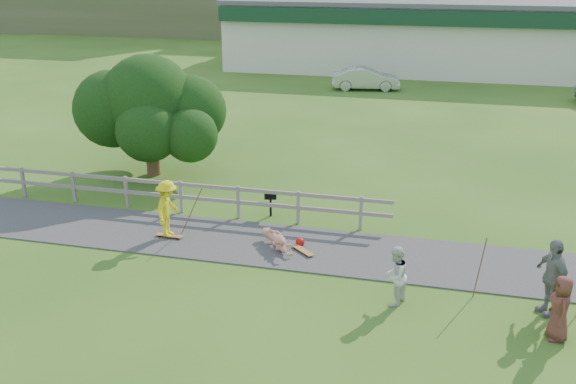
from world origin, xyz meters
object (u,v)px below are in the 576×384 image
at_px(spectator_b, 552,277).
at_px(bbq, 271,204).
at_px(skater_fallen, 277,240).
at_px(spectator_a, 395,276).
at_px(skater_rider, 168,212).
at_px(car_silver, 366,79).
at_px(spectator_c, 560,308).
at_px(tree, 150,127).

distance_m(spectator_b, bbq, 9.16).
distance_m(skater_fallen, spectator_b, 7.48).
bearing_deg(spectator_b, spectator_a, -109.75).
bearing_deg(spectator_b, skater_rider, -126.70).
bearing_deg(bbq, spectator_b, -40.08).
bearing_deg(car_silver, skater_fallen, 171.66).
relative_size(spectator_c, tree, 0.27).
bearing_deg(tree, car_silver, 73.03).
bearing_deg(tree, spectator_b, -28.19).
height_order(skater_rider, bbq, skater_rider).
height_order(skater_fallen, spectator_b, spectator_b).
height_order(skater_rider, spectator_b, spectator_b).
distance_m(spectator_a, tree, 12.78).
relative_size(spectator_a, spectator_c, 0.99).
relative_size(spectator_a, car_silver, 0.36).
bearing_deg(spectator_b, tree, -145.09).
distance_m(spectator_a, spectator_b, 3.65).
bearing_deg(spectator_a, bbq, -116.81).
relative_size(skater_fallen, spectator_a, 1.03).
bearing_deg(spectator_c, car_silver, -171.05).
bearing_deg(bbq, skater_fallen, -82.28).
bearing_deg(car_silver, skater_rider, 163.79).
distance_m(car_silver, bbq, 22.10).
xyz_separation_m(spectator_c, bbq, (-8.14, 5.41, -0.35)).
height_order(spectator_b, tree, tree).
height_order(skater_fallen, tree, tree).
bearing_deg(skater_rider, spectator_b, -100.92).
bearing_deg(car_silver, spectator_c, -173.81).
xyz_separation_m(spectator_b, car_silver, (-7.86, 26.39, -0.26)).
bearing_deg(tree, skater_fallen, -40.08).
relative_size(skater_rider, tree, 0.31).
relative_size(skater_rider, spectator_c, 1.14).
bearing_deg(skater_fallen, skater_rider, 140.10).
bearing_deg(bbq, skater_rider, -147.70).
distance_m(skater_fallen, spectator_c, 7.88).
height_order(spectator_b, bbq, spectator_b).
relative_size(spectator_c, bbq, 1.85).
height_order(spectator_a, tree, tree).
xyz_separation_m(skater_fallen, car_silver, (-0.66, 24.51, 0.42)).
bearing_deg(car_silver, tree, 153.15).
height_order(skater_fallen, spectator_c, spectator_c).
distance_m(skater_rider, spectator_a, 7.34).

